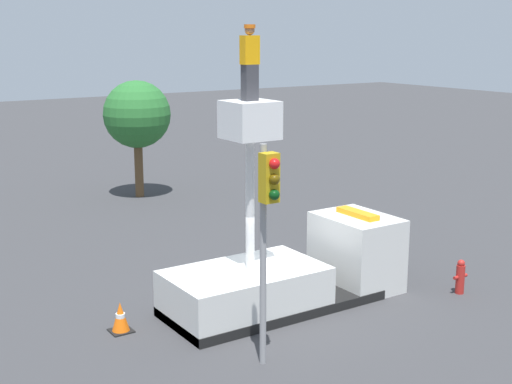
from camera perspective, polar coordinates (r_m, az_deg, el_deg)
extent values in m
plane|color=#38383A|center=(18.47, 1.34, -9.20)|extent=(120.00, 120.00, 0.00)
cube|color=black|center=(18.42, 1.35, -8.85)|extent=(5.56, 2.35, 0.24)
cube|color=silver|center=(17.82, -0.87, -7.99)|extent=(3.89, 2.29, 1.18)
cube|color=silver|center=(19.76, 8.03, -4.74)|extent=(1.67, 2.29, 2.01)
cube|color=black|center=(20.19, 9.87, -3.23)|extent=(0.03, 1.94, 0.80)
cube|color=orange|center=(19.46, 8.13, -1.72)|extent=(0.36, 1.37, 0.14)
cylinder|color=silver|center=(17.23, -0.48, -0.87)|extent=(0.22, 0.22, 3.33)
cube|color=silver|center=(16.87, -0.50, 5.79)|extent=(1.13, 1.13, 0.90)
cube|color=#38383D|center=(16.79, -0.50, 8.74)|extent=(0.34, 0.26, 0.84)
cube|color=#F29E0C|center=(16.76, -0.51, 11.30)|extent=(0.40, 0.26, 0.66)
sphere|color=#9E704C|center=(16.75, -0.51, 12.82)|extent=(0.23, 0.23, 0.23)
cylinder|color=orange|center=(16.75, -0.51, 13.12)|extent=(0.26, 0.26, 0.09)
cylinder|color=gray|center=(14.71, 0.57, -5.24)|extent=(0.14, 0.14, 4.71)
cube|color=#B79314|center=(14.11, 1.06, 1.15)|extent=(0.34, 0.28, 1.00)
sphere|color=red|center=(13.90, 1.49, 2.28)|extent=(0.22, 0.22, 0.22)
sphere|color=#503C07|center=(13.96, 1.49, 1.03)|extent=(0.22, 0.22, 0.22)
sphere|color=#083710|center=(14.03, 1.48, -0.22)|extent=(0.22, 0.22, 0.22)
cylinder|color=#B2231E|center=(20.02, 16.02, -6.73)|extent=(0.24, 0.24, 0.79)
sphere|color=#B2231E|center=(19.88, 16.10, -5.50)|extent=(0.20, 0.20, 0.20)
cylinder|color=#B2231E|center=(19.87, 15.69, -6.63)|extent=(0.12, 0.09, 0.09)
cylinder|color=#B2231E|center=(20.12, 16.36, -6.42)|extent=(0.12, 0.09, 0.09)
cube|color=black|center=(17.36, -10.75, -10.85)|extent=(0.52, 0.52, 0.03)
cone|color=orange|center=(17.23, -10.79, -9.79)|extent=(0.43, 0.43, 0.73)
cylinder|color=white|center=(17.21, -10.80, -9.68)|extent=(0.22, 0.22, 0.10)
cylinder|color=brown|center=(30.60, -9.35, 1.96)|extent=(0.36, 0.36, 2.54)
sphere|color=#286B2D|center=(30.27, -9.51, 6.16)|extent=(2.81, 2.81, 2.81)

